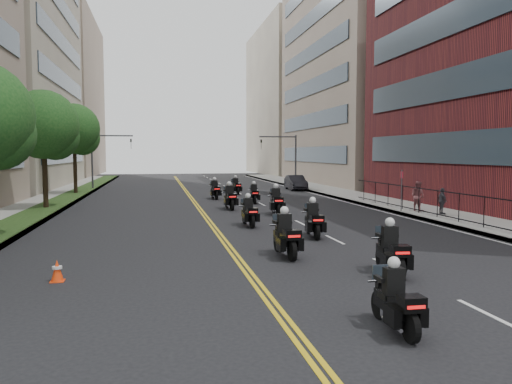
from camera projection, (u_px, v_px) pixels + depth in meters
ground at (355, 323)px, 10.75m from camera, size 160.00×160.00×0.00m
sidewalk_right at (376, 201)px, 37.52m from camera, size 4.00×90.00×0.15m
sidewalk_left at (37, 208)px, 32.86m from camera, size 4.00×90.00×0.15m
grass_strip at (49, 206)px, 33.01m from camera, size 2.00×90.00×0.04m
building_right_tan at (370, 60)px, 60.68m from camera, size 15.11×28.00×30.00m
building_right_far at (301, 101)px, 90.18m from camera, size 15.00×28.00×26.00m
building_left_far at (45, 96)px, 81.75m from camera, size 16.00×28.00×26.00m
iron_fence at (471, 209)px, 24.55m from camera, size 0.05×28.00×1.50m
street_trees at (24, 125)px, 26.40m from camera, size 4.40×38.40×7.98m
traffic_signal_right at (287, 153)px, 53.38m from camera, size 4.09×0.20×5.60m
traffic_signal_left at (102, 153)px, 49.68m from camera, size 4.09×0.20×5.60m
motorcycle_0 at (396, 302)px, 10.24m from camera, size 0.48×2.08×1.54m
motorcycle_1 at (391, 253)px, 14.98m from camera, size 0.69×2.34×1.73m
motorcycle_2 at (285, 237)px, 17.63m from camera, size 0.58×2.42×1.79m
motorcycle_3 at (313, 221)px, 21.73m from camera, size 0.65×2.38×1.76m
motorcycle_4 at (249, 213)px, 24.99m from camera, size 0.57×2.25×1.66m
motorcycle_5 at (276, 202)px, 29.71m from camera, size 0.67×2.52×1.86m
motorcycle_6 at (230, 198)px, 32.51m from camera, size 0.60×2.47×1.82m
motorcycle_7 at (254, 195)px, 36.42m from camera, size 0.58×2.20×1.63m
motorcycle_8 at (215, 190)px, 39.84m from camera, size 0.60×2.36×1.74m
motorcycle_9 at (236, 187)px, 44.34m from camera, size 0.61×2.30×1.70m
parked_sedan at (296, 183)px, 49.71m from camera, size 1.77×4.51×1.46m
pedestrian_b at (418, 196)px, 30.34m from camera, size 0.97×1.08×1.81m
pedestrian_c at (442, 201)px, 28.71m from camera, size 0.40×0.90×1.51m
traffic_cone at (57, 271)px, 14.25m from camera, size 0.38×0.38×0.63m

